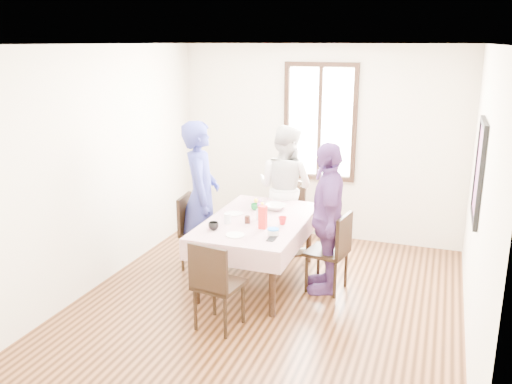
{
  "coord_description": "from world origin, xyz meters",
  "views": [
    {
      "loc": [
        1.65,
        -5.04,
        2.73
      ],
      "look_at": [
        -0.3,
        0.42,
        1.1
      ],
      "focal_mm": 37.78,
      "sensor_mm": 36.0,
      "label": 1
    }
  ],
  "objects_px": {
    "dining_table": "(257,251)",
    "person_right": "(326,218)",
    "person_far": "(285,188)",
    "chair_left": "(200,232)",
    "chair_far": "(285,216)",
    "person_left": "(200,196)",
    "chair_near": "(219,284)",
    "chair_right": "(327,252)"
  },
  "relations": [
    {
      "from": "dining_table",
      "to": "person_right",
      "type": "distance_m",
      "value": 0.92
    },
    {
      "from": "person_far",
      "to": "person_right",
      "type": "relative_size",
      "value": 0.99
    },
    {
      "from": "chair_left",
      "to": "chair_far",
      "type": "relative_size",
      "value": 1.0
    },
    {
      "from": "chair_left",
      "to": "person_left",
      "type": "height_order",
      "value": "person_left"
    },
    {
      "from": "chair_near",
      "to": "person_right",
      "type": "height_order",
      "value": "person_right"
    },
    {
      "from": "chair_near",
      "to": "person_left",
      "type": "relative_size",
      "value": 0.5
    },
    {
      "from": "chair_right",
      "to": "chair_far",
      "type": "distance_m",
      "value": 1.34
    },
    {
      "from": "chair_right",
      "to": "chair_far",
      "type": "bearing_deg",
      "value": 46.97
    },
    {
      "from": "dining_table",
      "to": "person_left",
      "type": "height_order",
      "value": "person_left"
    },
    {
      "from": "person_far",
      "to": "dining_table",
      "type": "bearing_deg",
      "value": 105.46
    },
    {
      "from": "chair_left",
      "to": "person_far",
      "type": "distance_m",
      "value": 1.31
    },
    {
      "from": "dining_table",
      "to": "person_left",
      "type": "xyz_separation_m",
      "value": [
        -0.79,
        0.15,
        0.54
      ]
    },
    {
      "from": "chair_left",
      "to": "person_far",
      "type": "height_order",
      "value": "person_far"
    },
    {
      "from": "chair_right",
      "to": "chair_near",
      "type": "bearing_deg",
      "value": 155.29
    },
    {
      "from": "chair_right",
      "to": "person_right",
      "type": "xyz_separation_m",
      "value": [
        -0.02,
        0.0,
        0.39
      ]
    },
    {
      "from": "chair_far",
      "to": "person_left",
      "type": "bearing_deg",
      "value": 57.26
    },
    {
      "from": "chair_right",
      "to": "chair_far",
      "type": "xyz_separation_m",
      "value": [
        -0.81,
        1.07,
        0.0
      ]
    },
    {
      "from": "chair_left",
      "to": "chair_near",
      "type": "xyz_separation_m",
      "value": [
        0.81,
        -1.28,
        0.0
      ]
    },
    {
      "from": "chair_right",
      "to": "person_far",
      "type": "xyz_separation_m",
      "value": [
        -0.81,
        1.05,
        0.39
      ]
    },
    {
      "from": "dining_table",
      "to": "person_right",
      "type": "bearing_deg",
      "value": 3.7
    },
    {
      "from": "dining_table",
      "to": "chair_left",
      "type": "xyz_separation_m",
      "value": [
        -0.81,
        0.15,
        0.08
      ]
    },
    {
      "from": "dining_table",
      "to": "person_right",
      "type": "xyz_separation_m",
      "value": [
        0.79,
        0.05,
        0.47
      ]
    },
    {
      "from": "dining_table",
      "to": "chair_right",
      "type": "bearing_deg",
      "value": 3.61
    },
    {
      "from": "person_left",
      "to": "person_right",
      "type": "relative_size",
      "value": 1.08
    },
    {
      "from": "person_far",
      "to": "chair_right",
      "type": "bearing_deg",
      "value": 143.07
    },
    {
      "from": "chair_right",
      "to": "chair_far",
      "type": "relative_size",
      "value": 1.0
    },
    {
      "from": "chair_right",
      "to": "person_right",
      "type": "bearing_deg",
      "value": 99.89
    },
    {
      "from": "chair_left",
      "to": "person_right",
      "type": "bearing_deg",
      "value": 80.43
    },
    {
      "from": "person_right",
      "to": "chair_near",
      "type": "bearing_deg",
      "value": -48.86
    },
    {
      "from": "chair_left",
      "to": "person_left",
      "type": "xyz_separation_m",
      "value": [
        0.02,
        0.0,
        0.46
      ]
    },
    {
      "from": "chair_left",
      "to": "chair_right",
      "type": "bearing_deg",
      "value": 80.48
    },
    {
      "from": "chair_far",
      "to": "person_right",
      "type": "distance_m",
      "value": 1.39
    },
    {
      "from": "person_left",
      "to": "person_right",
      "type": "xyz_separation_m",
      "value": [
        1.58,
        -0.1,
        -0.07
      ]
    },
    {
      "from": "chair_near",
      "to": "person_right",
      "type": "relative_size",
      "value": 0.54
    },
    {
      "from": "chair_far",
      "to": "chair_right",
      "type": "bearing_deg",
      "value": 133.45
    },
    {
      "from": "chair_left",
      "to": "chair_far",
      "type": "distance_m",
      "value": 1.26
    },
    {
      "from": "person_left",
      "to": "dining_table",
      "type": "bearing_deg",
      "value": -122.33
    },
    {
      "from": "chair_left",
      "to": "person_right",
      "type": "height_order",
      "value": "person_right"
    },
    {
      "from": "person_right",
      "to": "chair_left",
      "type": "bearing_deg",
      "value": -108.63
    },
    {
      "from": "chair_near",
      "to": "person_right",
      "type": "distance_m",
      "value": 1.47
    },
    {
      "from": "chair_right",
      "to": "person_left",
      "type": "bearing_deg",
      "value": 96.24
    },
    {
      "from": "chair_near",
      "to": "chair_left",
      "type": "bearing_deg",
      "value": 131.15
    }
  ]
}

